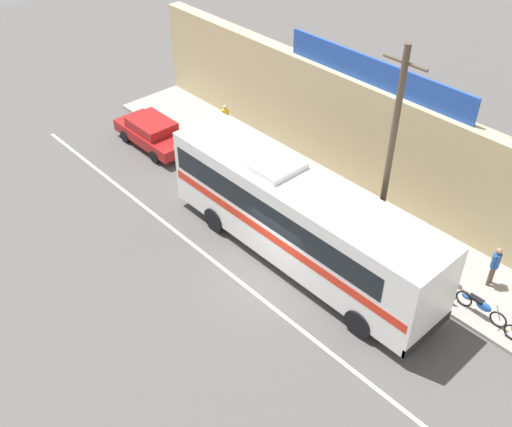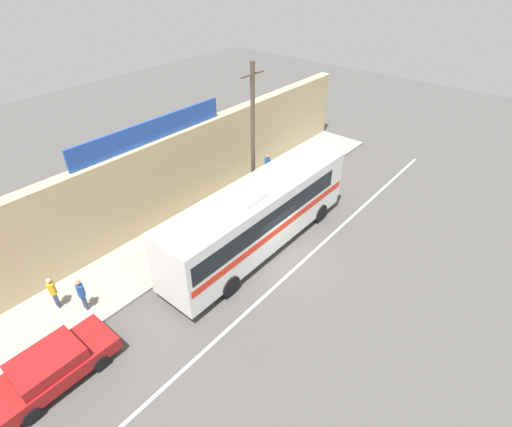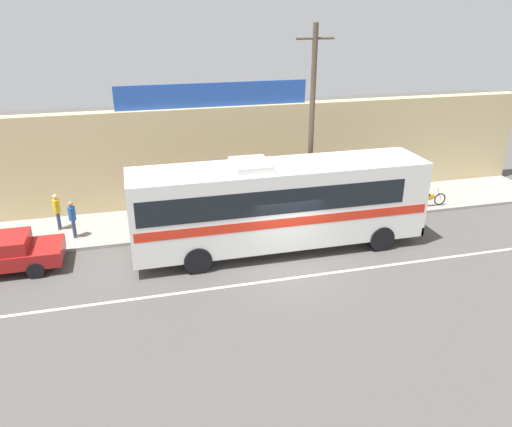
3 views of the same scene
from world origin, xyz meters
name	(u,v)px [view 2 (image 2 of 3)]	position (x,y,z in m)	size (l,w,h in m)	color
ground_plane	(285,259)	(0.00, 0.00, 0.00)	(70.00, 70.00, 0.00)	#4F4C49
sidewalk_slab	(211,219)	(0.00, 5.20, 0.07)	(30.00, 3.60, 0.14)	gray
storefront_facade	(182,172)	(0.00, 7.35, 2.40)	(30.00, 0.70, 4.80)	tan
storefront_billboard	(152,131)	(-1.55, 7.35, 5.35)	(8.99, 0.12, 1.10)	#234CAD
road_center_stripe	(298,266)	(0.00, -0.80, 0.00)	(30.00, 0.14, 0.01)	silver
intercity_bus	(258,214)	(-0.08, 1.65, 2.07)	(11.65, 2.65, 3.78)	white
parked_car	(52,367)	(-10.56, 2.42, 0.74)	(4.36, 1.91, 1.37)	maroon
utility_pole	(253,143)	(2.00, 3.76, 4.50)	(1.60, 0.22, 8.44)	brown
motorcycle_orange	(292,177)	(6.28, 4.05, 0.57)	(1.91, 0.56, 0.94)	black
motorcycle_purple	(279,189)	(4.53, 3.79, 0.57)	(1.84, 0.56, 0.94)	black
motorcycle_green	(311,167)	(8.19, 3.88, 0.57)	(1.92, 0.56, 0.94)	black
pedestrian_near_shop	(53,291)	(-8.84, 5.57, 1.07)	(0.30, 0.48, 1.61)	navy
pedestrian_far_right	(267,165)	(5.73, 5.68, 1.12)	(0.30, 0.48, 1.68)	brown
pedestrian_far_left	(81,293)	(-8.13, 4.54, 1.07)	(0.30, 0.48, 1.60)	navy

